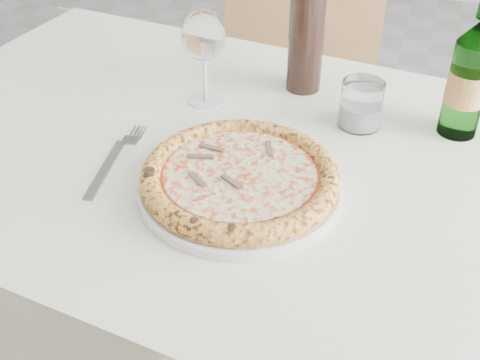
# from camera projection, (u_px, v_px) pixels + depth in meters

# --- Properties ---
(dining_table) EXTENTS (1.42, 0.95, 0.76)m
(dining_table) POSITION_uv_depth(u_px,v_px,m) (258.00, 202.00, 1.01)
(dining_table) COLOR brown
(dining_table) RESTS_ON floor
(chair_far) EXTENTS (0.59, 0.59, 0.93)m
(chair_far) POSITION_uv_depth(u_px,v_px,m) (308.00, 71.00, 1.69)
(chair_far) COLOR brown
(chair_far) RESTS_ON floor
(plate) EXTENTS (0.30, 0.30, 0.02)m
(plate) POSITION_uv_depth(u_px,v_px,m) (240.00, 186.00, 0.87)
(plate) COLOR white
(plate) RESTS_ON dining_table
(pizza) EXTENTS (0.29, 0.29, 0.03)m
(pizza) POSITION_uv_depth(u_px,v_px,m) (240.00, 176.00, 0.86)
(pizza) COLOR tan
(pizza) RESTS_ON plate
(fork) EXTENTS (0.04, 0.22, 0.00)m
(fork) POSITION_uv_depth(u_px,v_px,m) (113.00, 160.00, 0.94)
(fork) COLOR gray
(fork) RESTS_ON dining_table
(wine_glass) EXTENTS (0.08, 0.08, 0.17)m
(wine_glass) POSITION_uv_depth(u_px,v_px,m) (203.00, 38.00, 1.02)
(wine_glass) COLOR silver
(wine_glass) RESTS_ON dining_table
(tumbler) EXTENTS (0.07, 0.07, 0.08)m
(tumbler) POSITION_uv_depth(u_px,v_px,m) (361.00, 107.00, 1.01)
(tumbler) COLOR white
(tumbler) RESTS_ON dining_table
(beer_bottle) EXTENTS (0.06, 0.06, 0.25)m
(beer_bottle) POSITION_uv_depth(u_px,v_px,m) (469.00, 78.00, 0.95)
(beer_bottle) COLOR #50904A
(beer_bottle) RESTS_ON dining_table
(wine_bottle) EXTENTS (0.06, 0.06, 0.26)m
(wine_bottle) POSITION_uv_depth(u_px,v_px,m) (307.00, 32.00, 1.07)
(wine_bottle) COLOR black
(wine_bottle) RESTS_ON dining_table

